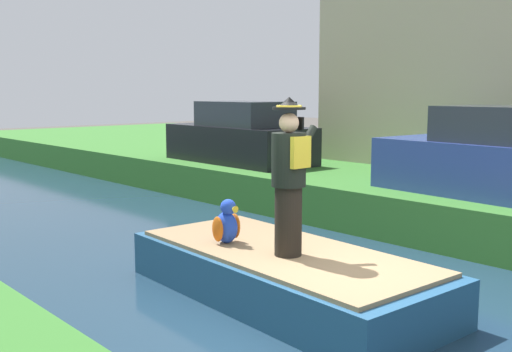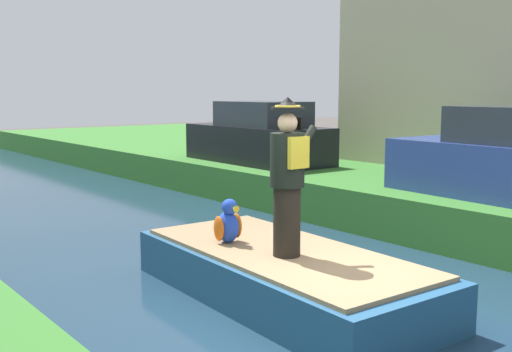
{
  "view_description": "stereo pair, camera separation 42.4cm",
  "coord_description": "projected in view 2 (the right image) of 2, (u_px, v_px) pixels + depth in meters",
  "views": [
    {
      "loc": [
        -5.07,
        -4.03,
        2.62
      ],
      "look_at": [
        -0.23,
        1.32,
        1.61
      ],
      "focal_mm": 42.5,
      "sensor_mm": 36.0,
      "label": 1
    },
    {
      "loc": [
        -4.75,
        -4.3,
        2.62
      ],
      "look_at": [
        -0.23,
        1.32,
        1.61
      ],
      "focal_mm": 42.5,
      "sensor_mm": 36.0,
      "label": 2
    }
  ],
  "objects": [
    {
      "name": "canal_water",
      "position": [
        348.0,
        328.0,
        6.62
      ],
      "size": [
        6.38,
        48.0,
        0.1
      ],
      "primitive_type": "cube",
      "color": "#1E384C",
      "rests_on": "ground"
    },
    {
      "name": "parrot_plush",
      "position": [
        228.0,
        224.0,
        7.68
      ],
      "size": [
        0.36,
        0.34,
        0.57
      ],
      "color": "blue",
      "rests_on": "boat"
    },
    {
      "name": "ground_plane",
      "position": [
        348.0,
        333.0,
        6.63
      ],
      "size": [
        80.0,
        80.0,
        0.0
      ],
      "primitive_type": "plane",
      "color": "#4C4742"
    },
    {
      "name": "person_pirate",
      "position": [
        288.0,
        178.0,
        6.97
      ],
      "size": [
        0.61,
        0.42,
        1.85
      ],
      "rotation": [
        0.0,
        0.0,
        -0.06
      ],
      "color": "black",
      "rests_on": "boat"
    },
    {
      "name": "boat",
      "position": [
        283.0,
        274.0,
        7.41
      ],
      "size": [
        2.0,
        4.28,
        0.61
      ],
      "color": "#23517A",
      "rests_on": "canal_water"
    },
    {
      "name": "parked_car_dark",
      "position": [
        259.0,
        137.0,
        14.96
      ],
      "size": [
        1.79,
        4.04,
        1.5
      ],
      "color": "black",
      "rests_on": "grass_bank_far"
    }
  ]
}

